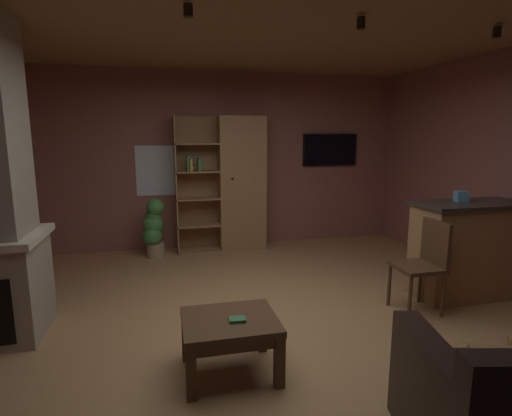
# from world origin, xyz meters

# --- Properties ---
(floor) EXTENTS (5.85, 5.89, 0.02)m
(floor) POSITION_xyz_m (0.00, 0.00, -0.01)
(floor) COLOR #A37A4C
(floor) RESTS_ON ground
(wall_back) EXTENTS (5.97, 0.06, 2.70)m
(wall_back) POSITION_xyz_m (0.00, 2.98, 1.35)
(wall_back) COLOR #8E544C
(wall_back) RESTS_ON ground
(ceiling) EXTENTS (5.85, 5.89, 0.02)m
(ceiling) POSITION_xyz_m (0.00, 0.00, 2.71)
(ceiling) COLOR #8E6B47
(window_pane_back) EXTENTS (0.73, 0.01, 0.75)m
(window_pane_back) POSITION_xyz_m (-0.88, 2.94, 1.22)
(window_pane_back) COLOR white
(bookshelf_cabinet) EXTENTS (1.35, 0.41, 2.02)m
(bookshelf_cabinet) POSITION_xyz_m (0.23, 2.70, 1.01)
(bookshelf_cabinet) COLOR #997047
(bookshelf_cabinet) RESTS_ON ground
(kitchen_bar_counter) EXTENTS (1.49, 0.58, 1.04)m
(kitchen_bar_counter) POSITION_xyz_m (2.47, 0.26, 0.52)
(kitchen_bar_counter) COLOR #997047
(kitchen_bar_counter) RESTS_ON ground
(tissue_box) EXTENTS (0.15, 0.15, 0.11)m
(tissue_box) POSITION_xyz_m (2.25, 0.33, 1.10)
(tissue_box) COLOR #598CBF
(tissue_box) RESTS_ON kitchen_bar_counter
(coffee_table) EXTENTS (0.69, 0.58, 0.43)m
(coffee_table) POSITION_xyz_m (-0.43, -0.61, 0.34)
(coffee_table) COLOR #4C331E
(coffee_table) RESTS_ON ground
(table_book_0) EXTENTS (0.12, 0.09, 0.02)m
(table_book_0) POSITION_xyz_m (-0.39, -0.66, 0.44)
(table_book_0) COLOR #387247
(table_book_0) RESTS_ON coffee_table
(dining_chair) EXTENTS (0.42, 0.42, 0.92)m
(dining_chair) POSITION_xyz_m (1.63, 0.02, 0.53)
(dining_chair) COLOR #4C331E
(dining_chair) RESTS_ON ground
(potted_floor_plant) EXTENTS (0.32, 0.34, 0.86)m
(potted_floor_plant) POSITION_xyz_m (-1.02, 2.50, 0.44)
(potted_floor_plant) COLOR #9E896B
(potted_floor_plant) RESTS_ON ground
(wall_mounted_tv) EXTENTS (0.93, 0.06, 0.52)m
(wall_mounted_tv) POSITION_xyz_m (1.84, 2.91, 1.51)
(wall_mounted_tv) COLOR black
(track_light_spot_1) EXTENTS (0.07, 0.07, 0.09)m
(track_light_spot_1) POSITION_xyz_m (-0.64, -0.15, 2.63)
(track_light_spot_1) COLOR black
(track_light_spot_2) EXTENTS (0.07, 0.07, 0.09)m
(track_light_spot_2) POSITION_xyz_m (0.75, -0.13, 2.63)
(track_light_spot_2) COLOR black
(track_light_spot_3) EXTENTS (0.07, 0.07, 0.09)m
(track_light_spot_3) POSITION_xyz_m (2.05, -0.15, 2.63)
(track_light_spot_3) COLOR black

